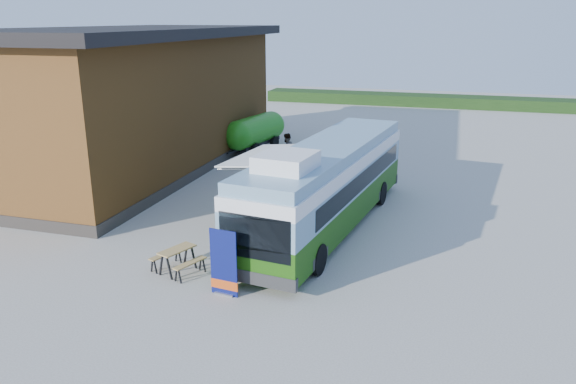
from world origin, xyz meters
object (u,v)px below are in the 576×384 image
(banner, at_px, (224,269))
(slurry_tanker, at_px, (255,131))
(person_a, at_px, (280,197))
(picnic_table, at_px, (177,255))
(person_b, at_px, (287,150))
(bus, at_px, (327,183))

(banner, xyz_separation_m, slurry_tanker, (-5.59, 18.27, 0.42))
(banner, relative_size, person_a, 1.32)
(picnic_table, distance_m, person_a, 6.47)
(picnic_table, relative_size, person_a, 1.13)
(person_b, relative_size, slurry_tanker, 0.32)
(person_a, distance_m, slurry_tanker, 12.04)
(person_a, bearing_deg, slurry_tanker, 91.55)
(banner, distance_m, slurry_tanker, 19.11)
(bus, height_order, person_a, bus)
(picnic_table, bearing_deg, slurry_tanker, 122.24)
(bus, relative_size, picnic_table, 7.19)
(bus, xyz_separation_m, banner, (-1.66, -6.42, -0.99))
(banner, relative_size, person_b, 1.10)
(slurry_tanker, bearing_deg, banner, -61.87)
(picnic_table, bearing_deg, bus, 75.86)
(picnic_table, xyz_separation_m, slurry_tanker, (-3.51, 17.22, 0.67))
(picnic_table, bearing_deg, banner, -5.99)
(banner, height_order, slurry_tanker, slurry_tanker)
(bus, xyz_separation_m, person_b, (-4.25, 8.64, -0.90))
(picnic_table, distance_m, person_b, 14.03)
(bus, distance_m, picnic_table, 6.67)
(slurry_tanker, bearing_deg, bus, -47.43)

